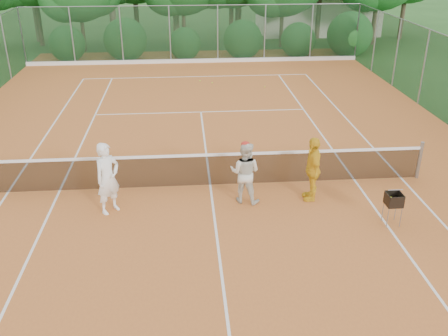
# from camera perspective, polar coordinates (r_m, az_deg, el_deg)

# --- Properties ---
(ground) EXTENTS (120.00, 120.00, 0.00)m
(ground) POSITION_cam_1_polar(r_m,az_deg,el_deg) (13.90, -1.58, -2.07)
(ground) COLOR #224D1B
(ground) RESTS_ON ground
(clay_court) EXTENTS (18.00, 36.00, 0.02)m
(clay_court) POSITION_cam_1_polar(r_m,az_deg,el_deg) (13.89, -1.58, -2.03)
(clay_court) COLOR #C16A2C
(clay_court) RESTS_ON ground
(club_building) EXTENTS (8.00, 5.00, 3.00)m
(club_building) POSITION_cam_1_polar(r_m,az_deg,el_deg) (37.92, 10.51, 17.29)
(club_building) COLOR beige
(club_building) RESTS_ON ground
(tennis_net) EXTENTS (11.97, 0.10, 1.10)m
(tennis_net) POSITION_cam_1_polar(r_m,az_deg,el_deg) (13.66, -1.61, -0.08)
(tennis_net) COLOR gray
(tennis_net) RESTS_ON clay_court
(player_white) EXTENTS (0.78, 0.78, 1.84)m
(player_white) POSITION_cam_1_polar(r_m,az_deg,el_deg) (12.53, -13.14, -1.15)
(player_white) COLOR white
(player_white) RESTS_ON clay_court
(player_center_grp) EXTENTS (0.97, 0.88, 1.68)m
(player_center_grp) POSITION_cam_1_polar(r_m,az_deg,el_deg) (12.73, 2.41, -0.48)
(player_center_grp) COLOR silver
(player_center_grp) RESTS_ON clay_court
(player_yellow) EXTENTS (0.49, 1.04, 1.73)m
(player_yellow) POSITION_cam_1_polar(r_m,az_deg,el_deg) (13.03, 10.08, -0.08)
(player_yellow) COLOR yellow
(player_yellow) RESTS_ON clay_court
(ball_hopper) EXTENTS (0.36, 0.36, 0.82)m
(ball_hopper) POSITION_cam_1_polar(r_m,az_deg,el_deg) (12.45, 18.85, -3.49)
(ball_hopper) COLOR gray
(ball_hopper) RESTS_ON clay_court
(stray_ball_a) EXTENTS (0.07, 0.07, 0.07)m
(stray_ball_a) POSITION_cam_1_polar(r_m,az_deg,el_deg) (24.16, -2.77, 9.92)
(stray_ball_a) COLOR #B2CD2F
(stray_ball_a) RESTS_ON clay_court
(stray_ball_b) EXTENTS (0.07, 0.07, 0.07)m
(stray_ball_b) POSITION_cam_1_polar(r_m,az_deg,el_deg) (23.19, 4.68, 9.23)
(stray_ball_b) COLOR yellow
(stray_ball_b) RESTS_ON clay_court
(stray_ball_c) EXTENTS (0.07, 0.07, 0.07)m
(stray_ball_c) POSITION_cam_1_polar(r_m,az_deg,el_deg) (23.80, -1.37, 9.72)
(stray_ball_c) COLOR #C0D431
(stray_ball_c) RESTS_ON clay_court
(court_markings) EXTENTS (11.03, 23.83, 0.01)m
(court_markings) POSITION_cam_1_polar(r_m,az_deg,el_deg) (13.89, -1.58, -1.99)
(court_markings) COLOR white
(court_markings) RESTS_ON clay_court
(fence_back) EXTENTS (18.07, 0.07, 3.00)m
(fence_back) POSITION_cam_1_polar(r_m,az_deg,el_deg) (27.79, -3.47, 15.00)
(fence_back) COLOR #19381E
(fence_back) RESTS_ON clay_court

